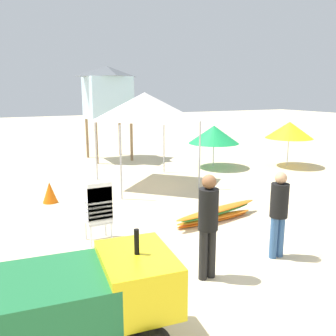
{
  "coord_description": "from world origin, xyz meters",
  "views": [
    {
      "loc": [
        -2.89,
        -5.02,
        3.03
      ],
      "look_at": [
        0.94,
        2.75,
        1.16
      ],
      "focal_mm": 38.6,
      "sensor_mm": 36.0,
      "label": 1
    }
  ],
  "objects_px": {
    "traffic_cone_far": "(50,192)",
    "lifeguard_tower": "(107,92)",
    "utility_cart": "(66,301)",
    "lifeguard_near_left": "(208,220)",
    "beach_umbrella_left": "(214,134)",
    "lifeguard_near_center": "(279,209)",
    "beach_umbrella_mid": "(289,130)",
    "stacked_plastic_chairs": "(99,208)",
    "popup_canopy": "(145,106)",
    "surfboard_pile": "(216,214)"
  },
  "relations": [
    {
      "from": "stacked_plastic_chairs",
      "to": "traffic_cone_far",
      "type": "bearing_deg",
      "value": 98.42
    },
    {
      "from": "beach_umbrella_left",
      "to": "lifeguard_near_left",
      "type": "bearing_deg",
      "value": -123.9
    },
    {
      "from": "stacked_plastic_chairs",
      "to": "lifeguard_near_left",
      "type": "xyz_separation_m",
      "value": [
        1.19,
        -2.13,
        0.27
      ]
    },
    {
      "from": "lifeguard_near_left",
      "to": "popup_canopy",
      "type": "bearing_deg",
      "value": 76.39
    },
    {
      "from": "popup_canopy",
      "to": "lifeguard_near_left",
      "type": "bearing_deg",
      "value": -103.61
    },
    {
      "from": "stacked_plastic_chairs",
      "to": "beach_umbrella_left",
      "type": "bearing_deg",
      "value": 40.34
    },
    {
      "from": "utility_cart",
      "to": "lifeguard_tower",
      "type": "bearing_deg",
      "value": 70.72
    },
    {
      "from": "lifeguard_tower",
      "to": "traffic_cone_far",
      "type": "relative_size",
      "value": 6.97
    },
    {
      "from": "beach_umbrella_left",
      "to": "traffic_cone_far",
      "type": "relative_size",
      "value": 3.45
    },
    {
      "from": "lifeguard_tower",
      "to": "beach_umbrella_mid",
      "type": "distance_m",
      "value": 7.8
    },
    {
      "from": "utility_cart",
      "to": "lifeguard_near_center",
      "type": "bearing_deg",
      "value": 14.38
    },
    {
      "from": "lifeguard_near_left",
      "to": "beach_umbrella_mid",
      "type": "xyz_separation_m",
      "value": [
        7.75,
        6.18,
        0.46
      ]
    },
    {
      "from": "utility_cart",
      "to": "lifeguard_near_center",
      "type": "relative_size",
      "value": 1.64
    },
    {
      "from": "traffic_cone_far",
      "to": "surfboard_pile",
      "type": "bearing_deg",
      "value": -44.48
    },
    {
      "from": "surfboard_pile",
      "to": "popup_canopy",
      "type": "xyz_separation_m",
      "value": [
        -0.14,
        3.94,
        2.36
      ]
    },
    {
      "from": "lifeguard_near_left",
      "to": "popup_canopy",
      "type": "height_order",
      "value": "popup_canopy"
    },
    {
      "from": "surfboard_pile",
      "to": "lifeguard_near_left",
      "type": "relative_size",
      "value": 1.45
    },
    {
      "from": "popup_canopy",
      "to": "lifeguard_tower",
      "type": "relative_size",
      "value": 0.73
    },
    {
      "from": "lifeguard_tower",
      "to": "beach_umbrella_mid",
      "type": "xyz_separation_m",
      "value": [
        6.02,
        -4.73,
        -1.46
      ]
    },
    {
      "from": "lifeguard_near_left",
      "to": "beach_umbrella_mid",
      "type": "distance_m",
      "value": 9.92
    },
    {
      "from": "surfboard_pile",
      "to": "lifeguard_near_center",
      "type": "bearing_deg",
      "value": -91.41
    },
    {
      "from": "stacked_plastic_chairs",
      "to": "lifeguard_near_center",
      "type": "distance_m",
      "value": 3.44
    },
    {
      "from": "utility_cart",
      "to": "traffic_cone_far",
      "type": "distance_m",
      "value": 6.38
    },
    {
      "from": "beach_umbrella_mid",
      "to": "traffic_cone_far",
      "type": "distance_m",
      "value": 9.53
    },
    {
      "from": "lifeguard_near_center",
      "to": "lifeguard_tower",
      "type": "bearing_deg",
      "value": 89.13
    },
    {
      "from": "lifeguard_near_left",
      "to": "lifeguard_near_center",
      "type": "xyz_separation_m",
      "value": [
        1.56,
        0.08,
        -0.09
      ]
    },
    {
      "from": "popup_canopy",
      "to": "beach_umbrella_left",
      "type": "xyz_separation_m",
      "value": [
        3.45,
        1.23,
        -1.21
      ]
    },
    {
      "from": "utility_cart",
      "to": "lifeguard_tower",
      "type": "xyz_separation_m",
      "value": [
        4.14,
        11.84,
        2.15
      ]
    },
    {
      "from": "lifeguard_near_center",
      "to": "beach_umbrella_left",
      "type": "xyz_separation_m",
      "value": [
        3.36,
        7.24,
        0.4
      ]
    },
    {
      "from": "surfboard_pile",
      "to": "lifeguard_tower",
      "type": "bearing_deg",
      "value": 89.26
    },
    {
      "from": "stacked_plastic_chairs",
      "to": "lifeguard_near_center",
      "type": "bearing_deg",
      "value": -36.6
    },
    {
      "from": "utility_cart",
      "to": "traffic_cone_far",
      "type": "xyz_separation_m",
      "value": [
        0.74,
        6.32,
        -0.49
      ]
    },
    {
      "from": "surfboard_pile",
      "to": "beach_umbrella_mid",
      "type": "distance_m",
      "value": 7.45
    },
    {
      "from": "surfboard_pile",
      "to": "beach_umbrella_mid",
      "type": "relative_size",
      "value": 1.35
    },
    {
      "from": "lifeguard_near_left",
      "to": "beach_umbrella_left",
      "type": "distance_m",
      "value": 8.84
    },
    {
      "from": "surfboard_pile",
      "to": "lifeguard_tower",
      "type": "relative_size",
      "value": 0.63
    },
    {
      "from": "popup_canopy",
      "to": "traffic_cone_far",
      "type": "xyz_separation_m",
      "value": [
        -3.15,
        -0.71,
        -2.24
      ]
    },
    {
      "from": "lifeguard_near_center",
      "to": "traffic_cone_far",
      "type": "height_order",
      "value": "lifeguard_near_center"
    },
    {
      "from": "lifeguard_tower",
      "to": "beach_umbrella_mid",
      "type": "bearing_deg",
      "value": -38.13
    },
    {
      "from": "popup_canopy",
      "to": "beach_umbrella_mid",
      "type": "relative_size",
      "value": 1.58
    },
    {
      "from": "surfboard_pile",
      "to": "utility_cart",
      "type": "bearing_deg",
      "value": -142.5
    },
    {
      "from": "lifeguard_near_left",
      "to": "surfboard_pile",
      "type": "bearing_deg",
      "value": 53.19
    },
    {
      "from": "lifeguard_near_left",
      "to": "lifeguard_tower",
      "type": "distance_m",
      "value": 11.21
    },
    {
      "from": "surfboard_pile",
      "to": "traffic_cone_far",
      "type": "xyz_separation_m",
      "value": [
        -3.29,
        3.23,
        0.12
      ]
    },
    {
      "from": "traffic_cone_far",
      "to": "lifeguard_tower",
      "type": "bearing_deg",
      "value": 58.35
    },
    {
      "from": "lifeguard_near_left",
      "to": "lifeguard_tower",
      "type": "relative_size",
      "value": 0.43
    },
    {
      "from": "utility_cart",
      "to": "lifeguard_near_left",
      "type": "distance_m",
      "value": 2.6
    },
    {
      "from": "utility_cart",
      "to": "lifeguard_tower",
      "type": "relative_size",
      "value": 0.66
    },
    {
      "from": "beach_umbrella_left",
      "to": "beach_umbrella_mid",
      "type": "xyz_separation_m",
      "value": [
        2.83,
        -1.15,
        0.15
      ]
    },
    {
      "from": "stacked_plastic_chairs",
      "to": "lifeguard_near_center",
      "type": "height_order",
      "value": "lifeguard_near_center"
    }
  ]
}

